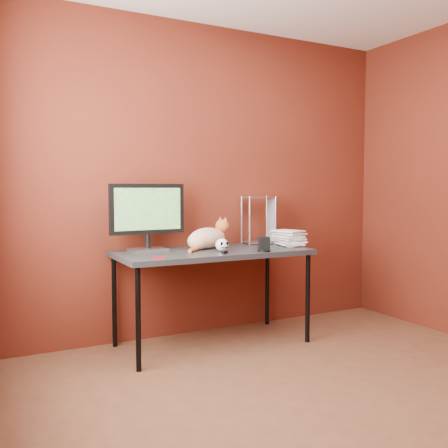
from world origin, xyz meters
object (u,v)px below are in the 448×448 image
desk (212,256)px  cat (208,238)px  speaker (264,245)px  skull_mug (222,245)px  book_stack (281,159)px  monitor (147,214)px

desk → cat: size_ratio=3.18×
cat → speaker: bearing=-72.3°
desk → skull_mug: size_ratio=14.85×
speaker → book_stack: size_ratio=0.08×
monitor → cat: monitor is taller
monitor → book_stack: book_stack is taller
desk → speaker: (0.30, -0.28, 0.10)m
speaker → book_stack: bearing=59.4°
desk → speaker: bearing=-42.8°
desk → book_stack: size_ratio=1.04×
cat → speaker: 0.48m
skull_mug → book_stack: size_ratio=0.07×
monitor → book_stack: 1.20m
desk → cat: cat is taller
book_stack → monitor: bearing=170.9°
skull_mug → speaker: bearing=-29.1°
cat → book_stack: bearing=-30.2°
cat → book_stack: book_stack is taller
skull_mug → book_stack: (0.60, 0.10, 0.67)m
cat → speaker: (0.30, -0.37, -0.03)m
monitor → speaker: 0.92m
monitor → skull_mug: bearing=-32.0°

